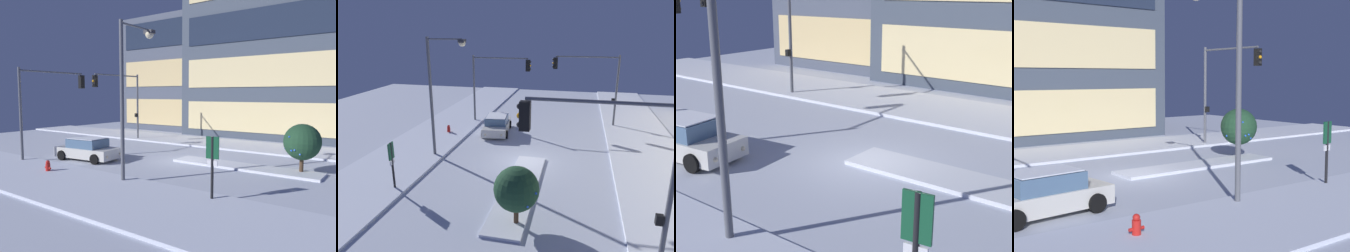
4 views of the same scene
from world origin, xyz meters
TOP-DOWN VIEW (x-y plane):
  - ground at (0.00, 0.00)m, footprint 52.00×52.00m
  - curb_strip_near at (0.00, -8.16)m, footprint 52.00×5.20m
  - curb_strip_far at (0.00, 8.16)m, footprint 52.00×5.20m
  - median_strip at (3.90, 0.41)m, footprint 9.00×1.80m
  - car_near at (-5.65, -3.39)m, footprint 4.64×2.54m
  - traffic_light_corner_far_right at (9.23, 4.43)m, footprint 0.32×5.18m
  - street_lamp_arched at (0.34, -5.60)m, footprint 0.56×2.60m
  - fire_hydrant at (-4.45, -7.28)m, footprint 0.48×0.26m
  - parking_info_sign at (5.40, -6.27)m, footprint 0.55×0.12m
  - decorated_tree_median at (7.14, 0.88)m, footprint 2.01×2.01m

SIDE VIEW (x-z plane):
  - ground at x=0.00m, z-range 0.00..0.00m
  - curb_strip_near at x=0.00m, z-range 0.00..0.14m
  - curb_strip_far at x=0.00m, z-range 0.00..0.14m
  - median_strip at x=3.90m, z-range 0.00..0.14m
  - fire_hydrant at x=-4.45m, z-range -0.02..0.72m
  - car_near at x=-5.65m, z-range -0.04..1.46m
  - parking_info_sign at x=5.40m, z-range 0.38..3.10m
  - decorated_tree_median at x=7.14m, z-range 0.39..3.20m
  - traffic_light_corner_far_right at x=9.23m, z-range 1.23..7.72m
  - street_lamp_arched at x=0.34m, z-range 1.17..9.17m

